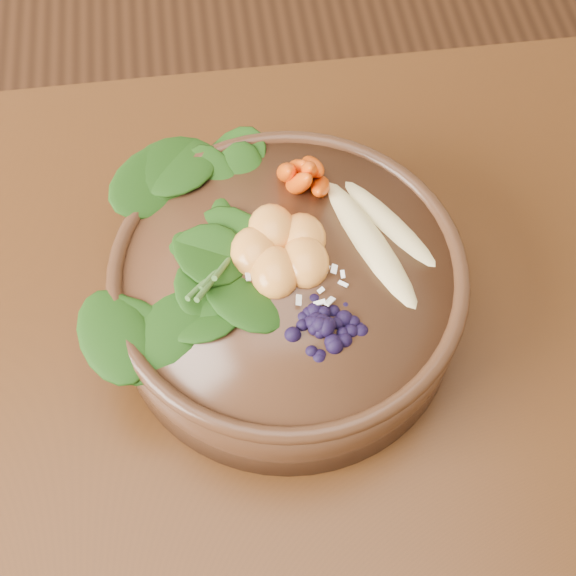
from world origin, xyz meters
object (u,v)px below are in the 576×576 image
at_px(dining_table, 41,542).
at_px(mandarin_cluster, 282,240).
at_px(carrot_cluster, 310,148).
at_px(stoneware_bowl, 288,294).
at_px(kale_heap, 208,215).
at_px(banana_halves, 381,223).
at_px(blueberry_pile, 323,317).

bearing_deg(dining_table, mandarin_cluster, 34.70).
height_order(carrot_cluster, mandarin_cluster, carrot_cluster).
distance_m(dining_table, stoneware_bowl, 0.31).
distance_m(stoneware_bowl, kale_heap, 0.10).
distance_m(dining_table, banana_halves, 0.40).
bearing_deg(dining_table, stoneware_bowl, 31.34).
bearing_deg(blueberry_pile, stoneware_bowl, 107.93).
relative_size(stoneware_bowl, carrot_cluster, 3.62).
bearing_deg(blueberry_pile, mandarin_cluster, 105.81).
bearing_deg(banana_halves, stoneware_bowl, -177.26).
distance_m(carrot_cluster, blueberry_pile, 0.15).
xyz_separation_m(kale_heap, banana_halves, (0.14, -0.02, -0.01)).
relative_size(carrot_cluster, blueberry_pile, 0.60).
xyz_separation_m(dining_table, mandarin_cluster, (0.23, 0.16, 0.19)).
relative_size(kale_heap, banana_halves, 1.16).
bearing_deg(mandarin_cluster, blueberry_pile, -74.19).
bearing_deg(kale_heap, banana_halves, -8.48).
xyz_separation_m(stoneware_bowl, blueberry_pile, (0.02, -0.06, 0.06)).
relative_size(dining_table, blueberry_pile, 12.02).
bearing_deg(stoneware_bowl, kale_heap, 141.94).
bearing_deg(blueberry_pile, banana_halves, 53.56).
height_order(dining_table, stoneware_bowl, stoneware_bowl).
xyz_separation_m(banana_halves, blueberry_pile, (-0.06, -0.08, 0.01)).
bearing_deg(mandarin_cluster, carrot_cluster, 65.27).
relative_size(mandarin_cluster, blueberry_pile, 0.69).
relative_size(kale_heap, mandarin_cluster, 2.07).
height_order(kale_heap, blueberry_pile, kale_heap).
relative_size(stoneware_bowl, banana_halves, 1.76).
relative_size(banana_halves, mandarin_cluster, 1.79).
relative_size(dining_table, kale_heap, 8.48).
height_order(carrot_cluster, blueberry_pile, carrot_cluster).
distance_m(stoneware_bowl, banana_halves, 0.10).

